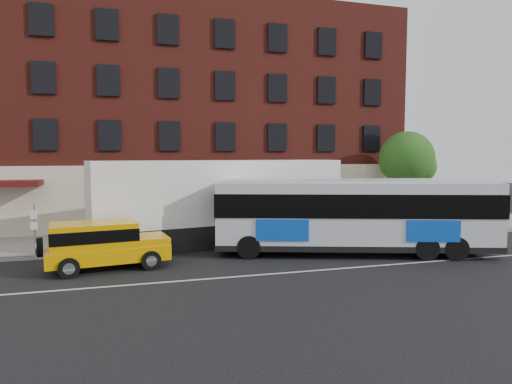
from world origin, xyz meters
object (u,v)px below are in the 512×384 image
object	(u,v)px
sign_pole	(35,228)
shipping_container	(222,203)
street_tree	(407,161)
city_bus	(355,213)
yellow_suv	(102,242)

from	to	relation	value
sign_pole	shipping_container	distance (m)	9.08
sign_pole	street_tree	distance (m)	22.49
city_bus	yellow_suv	bearing A→B (deg)	178.28
city_bus	shipping_container	world-z (taller)	shipping_container
street_tree	city_bus	bearing A→B (deg)	-138.56
yellow_suv	city_bus	bearing A→B (deg)	-1.72
city_bus	shipping_container	bearing A→B (deg)	143.23
street_tree	yellow_suv	world-z (taller)	street_tree
sign_pole	shipping_container	world-z (taller)	shipping_container
yellow_suv	shipping_container	bearing A→B (deg)	32.94
sign_pole	shipping_container	xyz separation A→B (m)	(8.99, 0.97, 0.77)
street_tree	city_bus	world-z (taller)	street_tree
street_tree	shipping_container	size ratio (longest dim) A/B	0.45
sign_pole	street_tree	size ratio (longest dim) A/B	0.40
city_bus	yellow_suv	size ratio (longest dim) A/B	2.53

